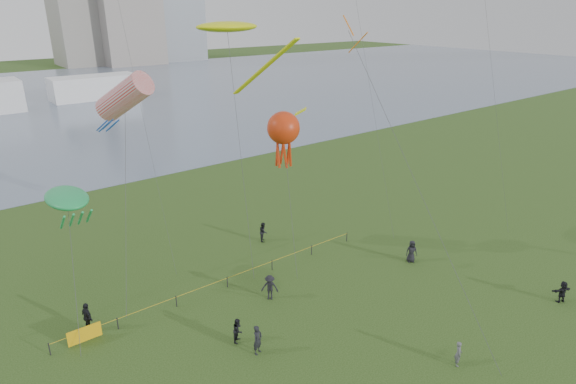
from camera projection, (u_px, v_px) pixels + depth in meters
ground_plane at (400, 381)px, 26.17m from camera, size 400.00×400.00×0.00m
lake at (24, 105)px, 100.06m from camera, size 400.00×120.00×0.08m
building_mid at (124, 7)px, 165.23m from camera, size 20.00×20.00×38.00m
building_low at (79, 23)px, 163.49m from camera, size 16.00×18.00×28.00m
pavilion_right at (94, 87)px, 105.66m from camera, size 18.00×7.00×5.00m
fence at (146, 311)px, 31.28m from camera, size 24.07×0.07×1.05m
kite_flyer at (458, 353)px, 27.12m from camera, size 0.67×0.65×1.55m
spectator_a at (238, 330)px, 29.06m from camera, size 0.97×0.95×1.58m
spectator_b at (270, 287)px, 33.23m from camera, size 1.33×1.33×1.85m
spectator_c at (87, 317)px, 29.96m from camera, size 0.70×1.22×1.96m
spectator_d at (411, 251)px, 38.16m from camera, size 1.06×0.98×1.82m
spectator_e at (562, 292)px, 32.95m from camera, size 1.54×1.01×1.59m
spectator_f at (258, 340)px, 27.99m from camera, size 0.80×0.66×1.86m
spectator_g at (263, 232)px, 41.60m from camera, size 1.02×1.06×1.71m
kite_stingray at (228, 28)px, 32.57m from camera, size 4.55×9.90×18.14m
kite_windsock at (125, 97)px, 34.12m from camera, size 5.89×9.47×15.01m
kite_creature at (67, 198)px, 31.97m from camera, size 3.49×9.54×7.65m
kite_octopus at (283, 129)px, 34.74m from camera, size 2.39×4.02×12.07m
kite_delta at (357, 44)px, 30.08m from camera, size 1.50×14.32×18.57m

